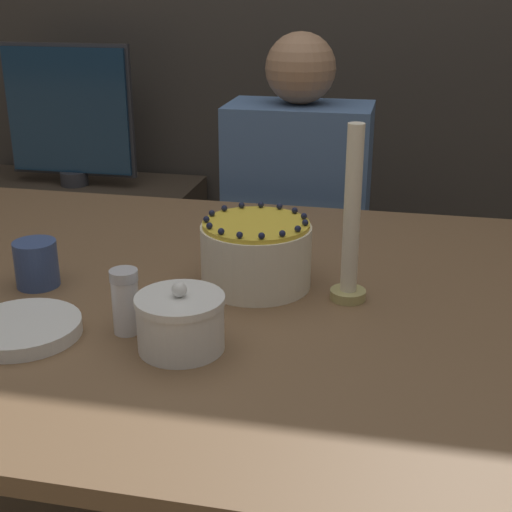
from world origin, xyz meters
The scene contains 10 objects.
dining_table centered at (0.00, 0.00, 0.66)m, with size 1.67×1.14×0.75m.
cake centered at (0.06, 0.05, 0.81)m, with size 0.21×0.21×0.14m.
sugar_bowl centered at (-0.01, -0.22, 0.79)m, with size 0.14×0.14×0.11m.
sugar_shaker centered at (-0.11, -0.19, 0.80)m, with size 0.05×0.05×0.11m.
plate_stack centered at (-0.28, -0.24, 0.76)m, with size 0.19×0.19×0.02m.
candle centered at (0.24, 0.02, 0.88)m, with size 0.07×0.07×0.32m.
cup centered at (-0.35, -0.04, 0.79)m, with size 0.08×0.08×0.09m.
person_man_blue_shirt centered at (0.03, 0.77, 0.50)m, with size 0.40×0.34×1.17m.
side_cabinet centered at (-0.85, 1.13, 0.30)m, with size 0.87×0.44×0.60m.
tv_monitor centered at (-0.85, 1.14, 0.85)m, with size 0.47×0.10×0.50m.
Camera 1 is at (0.32, -1.18, 1.29)m, focal length 50.00 mm.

